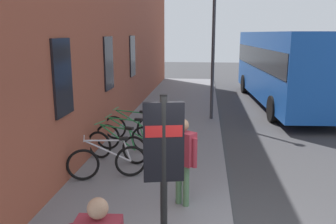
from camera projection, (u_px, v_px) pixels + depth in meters
The scene contains 10 objects.
ground at pixel (253, 139), 11.21m from camera, with size 60.00×60.00×0.00m, color #38383A.
sidewalk_pavement at pixel (173, 120), 13.43m from camera, with size 24.00×3.50×0.12m, color slate.
bicycle_by_door at pixel (108, 162), 7.82m from camera, with size 0.69×1.70×0.97m.
bicycle_nearest_sign at pixel (117, 146), 8.88m from camera, with size 0.67×1.71×0.97m.
bicycle_leaning_wall at pixel (126, 137), 9.69m from camera, with size 0.48×1.77×0.97m.
bicycle_mid_rack at pixel (132, 128), 10.63m from camera, with size 0.48×1.77×0.97m.
transit_info_sign at pixel (164, 153), 4.75m from camera, with size 0.19×0.55×2.40m.
city_bus at pixel (284, 64), 16.20m from camera, with size 10.63×3.13×3.35m.
pedestrian_by_facade at pixel (183, 153), 6.48m from camera, with size 0.46×0.54×1.67m.
street_lamp at pixel (214, 34), 12.72m from camera, with size 0.28×0.28×5.32m.
Camera 1 is at (-4.98, 0.52, 3.30)m, focal length 37.71 mm.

